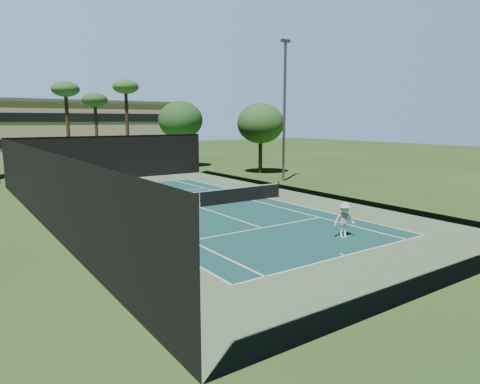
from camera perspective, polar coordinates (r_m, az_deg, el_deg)
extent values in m
plane|color=#2E531F|center=(26.95, -5.40, -2.06)|extent=(160.00, 160.00, 0.00)
cube|color=#5D7D57|center=(26.95, -5.40, -2.05)|extent=(18.00, 32.00, 0.01)
cube|color=#184D4C|center=(26.95, -5.40, -2.04)|extent=(10.97, 23.77, 0.01)
cube|color=white|center=(17.89, 13.90, -8.23)|extent=(10.97, 0.10, 0.01)
cube|color=white|center=(37.61, -14.35, 1.01)|extent=(10.97, 0.10, 0.01)
cube|color=white|center=(21.73, 2.97, -4.80)|extent=(8.23, 0.10, 0.01)
cube|color=white|center=(32.58, -10.95, -0.14)|extent=(8.23, 0.10, 0.01)
cube|color=white|center=(24.78, -16.52, -3.39)|extent=(0.10, 23.77, 0.01)
cube|color=white|center=(29.97, 3.77, -0.83)|extent=(0.10, 23.77, 0.01)
cube|color=white|center=(25.23, -13.57, -3.04)|extent=(0.10, 23.77, 0.01)
cube|color=white|center=(29.14, 1.66, -1.10)|extent=(0.10, 23.77, 0.01)
cube|color=white|center=(26.94, -5.40, -2.02)|extent=(0.10, 12.80, 0.01)
cube|color=white|center=(17.98, 13.54, -8.12)|extent=(0.10, 0.30, 0.01)
cube|color=white|center=(37.47, -14.27, 0.98)|extent=(0.10, 0.30, 0.01)
cylinder|color=black|center=(24.41, -18.62, -2.42)|extent=(0.10, 0.10, 1.10)
cylinder|color=black|center=(30.45, 5.12, 0.33)|extent=(0.10, 0.10, 1.10)
cube|color=black|center=(26.85, -5.42, -1.02)|extent=(12.80, 0.02, 0.92)
cube|color=white|center=(26.77, -5.43, 0.00)|extent=(12.80, 0.04, 0.07)
cube|color=white|center=(26.85, -5.42, -1.02)|extent=(0.05, 0.03, 0.92)
cube|color=black|center=(41.25, -16.49, 4.41)|extent=(18.00, 0.04, 4.00)
cube|color=black|center=(15.10, 26.02, -4.43)|extent=(18.00, 0.04, 4.00)
cube|color=black|center=(31.98, 8.75, 3.32)|extent=(0.04, 32.00, 4.00)
cube|color=black|center=(23.60, -24.86, 0.37)|extent=(0.04, 32.00, 4.00)
cube|color=black|center=(41.13, -16.62, 7.19)|extent=(18.00, 0.06, 0.06)
imported|color=silver|center=(20.44, 13.75, -3.63)|extent=(1.23, 0.97, 1.67)
sphere|color=#BCCE2E|center=(15.13, 9.46, -11.34)|extent=(0.07, 0.07, 0.07)
sphere|color=gold|center=(28.06, -9.23, -1.60)|extent=(0.07, 0.07, 0.07)
sphere|color=#B6CF2F|center=(28.53, -8.05, -1.39)|extent=(0.07, 0.07, 0.07)
sphere|color=#CAEC35|center=(26.58, -18.64, -2.60)|extent=(0.08, 0.08, 0.08)
cube|color=beige|center=(39.48, -22.09, 1.63)|extent=(1.50, 0.45, 0.05)
cube|color=#BDB19C|center=(39.64, -22.19, 2.09)|extent=(1.50, 0.06, 0.55)
cube|color=black|center=(39.39, -22.92, 1.20)|extent=(0.06, 0.40, 0.42)
cube|color=black|center=(39.65, -21.23, 1.36)|extent=(0.06, 0.40, 0.42)
cylinder|color=black|center=(40.56, -17.58, 2.07)|extent=(0.52, 0.52, 0.90)
cylinder|color=black|center=(40.51, -17.61, 2.73)|extent=(0.56, 0.56, 0.05)
cylinder|color=#422E1C|center=(48.29, -21.93, 7.51)|extent=(0.36, 0.36, 8.55)
ellipsoid|color=#2C632C|center=(48.38, -22.25, 12.57)|extent=(2.80, 2.80, 1.54)
cylinder|color=#462F1E|center=(51.13, -18.57, 7.27)|extent=(0.36, 0.36, 7.65)
ellipsoid|color=#2B5A28|center=(51.15, -18.80, 11.55)|extent=(2.80, 2.80, 1.54)
cylinder|color=#40281B|center=(49.05, -14.78, 8.16)|extent=(0.36, 0.36, 9.00)
ellipsoid|color=#37662E|center=(49.17, -15.01, 13.41)|extent=(2.80, 2.80, 1.54)
cylinder|color=#4C3720|center=(50.66, -7.85, 5.32)|extent=(0.40, 0.40, 3.52)
ellipsoid|color=#235420|center=(50.53, -7.95, 9.48)|extent=(5.12, 5.12, 4.35)
cylinder|color=#4D3621|center=(44.34, 2.73, 4.66)|extent=(0.40, 0.40, 3.30)
ellipsoid|color=#2D5E24|center=(44.18, 2.77, 9.13)|extent=(4.80, 4.80, 4.08)
cube|color=beige|center=(70.24, -24.44, 7.54)|extent=(40.00, 12.00, 8.00)
cube|color=#59595B|center=(70.28, -24.67, 10.87)|extent=(40.50, 12.50, 0.40)
cube|color=black|center=(64.36, -23.34, 6.08)|extent=(38.00, 0.15, 1.20)
cube|color=black|center=(64.29, -23.54, 9.10)|extent=(38.00, 0.15, 1.20)
cylinder|color=gray|center=(38.26, 5.93, 10.38)|extent=(0.24, 0.24, 12.00)
cube|color=gray|center=(38.84, 6.09, 19.41)|extent=(0.90, 0.25, 0.25)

